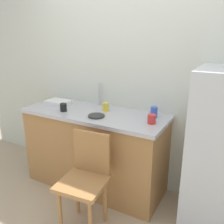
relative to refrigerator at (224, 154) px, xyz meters
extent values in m
cube|color=silver|center=(-1.02, 0.36, 0.59)|extent=(4.80, 0.10, 2.65)
cube|color=#A87542|center=(-1.33, 0.01, -0.30)|extent=(1.58, 0.60, 0.87)
cube|color=#B7B7BC|center=(-1.33, 0.01, 0.16)|extent=(1.62, 0.64, 0.04)
cylinder|color=#B7B7BC|center=(-1.42, 0.26, 0.31)|extent=(0.02, 0.02, 0.27)
cube|color=silver|center=(0.00, 0.00, 0.00)|extent=(0.57, 0.62, 1.47)
cylinder|color=#A87542|center=(-1.19, -0.79, -0.51)|extent=(0.04, 0.04, 0.45)
cylinder|color=#A87542|center=(-0.89, -0.76, -0.51)|extent=(0.04, 0.04, 0.45)
cylinder|color=#A87542|center=(-1.22, -0.49, -0.51)|extent=(0.04, 0.04, 0.45)
cylinder|color=#A87542|center=(-0.92, -0.46, -0.51)|extent=(0.04, 0.04, 0.45)
cube|color=#A87542|center=(-1.06, -0.63, -0.26)|extent=(0.44, 0.44, 0.04)
cube|color=#A87542|center=(-1.08, -0.44, -0.04)|extent=(0.36, 0.07, 0.40)
cube|color=white|center=(-1.87, 0.04, 0.20)|extent=(0.28, 0.20, 0.05)
cylinder|color=#2D2D2D|center=(-1.22, -0.12, 0.19)|extent=(0.17, 0.17, 0.02)
cylinder|color=red|center=(-0.66, -0.03, 0.22)|extent=(0.08, 0.08, 0.09)
cylinder|color=yellow|center=(-1.24, 0.09, 0.22)|extent=(0.07, 0.07, 0.09)
cylinder|color=black|center=(-1.64, -0.14, 0.22)|extent=(0.07, 0.07, 0.09)
cylinder|color=blue|center=(-0.70, 0.14, 0.23)|extent=(0.07, 0.07, 0.11)
camera|label=1|loc=(0.06, -2.12, 0.99)|focal=39.13mm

